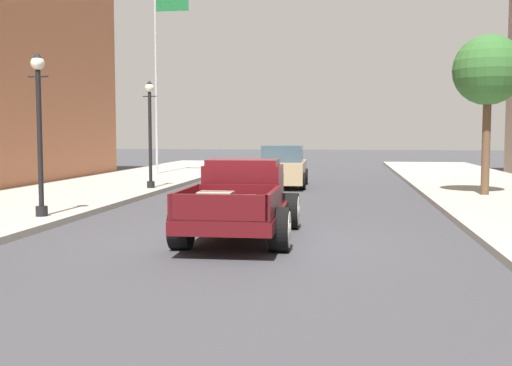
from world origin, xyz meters
TOP-DOWN VIEW (x-y plane):
  - ground_plane at (0.00, 0.00)m, footprint 140.00×140.00m
  - hotrod_truck_maroon at (-0.13, 0.36)m, footprint 2.26×4.97m
  - car_background_tan at (-0.52, 12.31)m, footprint 1.97×4.35m
  - street_lamp_near at (-5.19, 1.60)m, footprint 0.50×0.32m
  - street_lamp_far at (-5.03, 9.41)m, footprint 0.50×0.32m
  - flagpole at (-7.06, 17.38)m, footprint 1.74×0.16m
  - street_tree_second at (6.39, 8.60)m, footprint 2.23×2.23m

SIDE VIEW (x-z plane):
  - ground_plane at x=0.00m, z-range 0.00..0.00m
  - hotrod_truck_maroon at x=-0.13m, z-range -0.04..1.54m
  - car_background_tan at x=-0.52m, z-range -0.06..1.59m
  - street_lamp_near at x=-5.19m, z-range 0.46..4.31m
  - street_lamp_far at x=-5.03m, z-range 0.46..4.31m
  - street_tree_second at x=6.39m, z-range 1.54..6.63m
  - flagpole at x=-7.06m, z-range 1.19..10.35m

